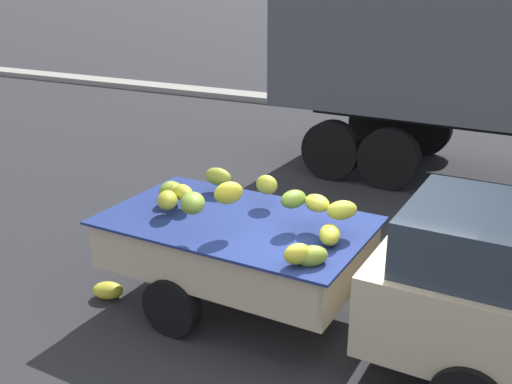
% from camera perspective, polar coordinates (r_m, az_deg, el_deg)
% --- Properties ---
extents(ground, '(220.00, 220.00, 0.00)m').
position_cam_1_polar(ground, '(6.54, 6.58, -13.48)').
color(ground, '#28282B').
extents(curb_strip, '(80.00, 0.80, 0.16)m').
position_cam_1_polar(curb_strip, '(16.28, 20.18, 6.48)').
color(curb_strip, gray).
rests_on(curb_strip, ground).
extents(pickup_truck, '(5.11, 1.89, 1.70)m').
position_cam_1_polar(pickup_truck, '(5.93, 14.99, -7.92)').
color(pickup_truck, '#CCB793').
rests_on(pickup_truck, ground).
extents(fallen_banana_bunch_near_tailgate, '(0.42, 0.35, 0.19)m').
position_cam_1_polar(fallen_banana_bunch_near_tailgate, '(7.35, -13.88, -9.04)').
color(fallen_banana_bunch_near_tailgate, gold).
rests_on(fallen_banana_bunch_near_tailgate, ground).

